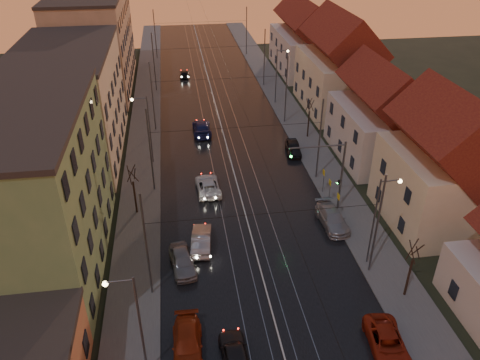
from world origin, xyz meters
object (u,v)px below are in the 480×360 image
parked_left_3 (182,261)px  street_lamp_2 (146,124)px  traffic_light_mast (332,168)px  street_lamp_0 (134,318)px  street_lamp_1 (379,214)px  driving_car_2 (208,185)px  parked_right_1 (332,218)px  street_lamp_3 (279,71)px  driving_car_3 (202,128)px  parked_left_2 (187,344)px  parked_right_0 (387,343)px  driving_car_1 (201,240)px  parked_right_2 (293,148)px  driving_car_0 (235,356)px  driving_car_4 (185,74)px

parked_left_3 → street_lamp_2: bearing=91.1°
street_lamp_2 → traffic_light_mast: 20.89m
street_lamp_0 → street_lamp_1: (18.21, 8.00, 0.00)m
driving_car_2 → parked_right_1: size_ratio=0.98×
street_lamp_2 → parked_left_3: size_ratio=1.81×
street_lamp_3 → driving_car_3: street_lamp_3 is taller
parked_left_2 → parked_right_0: bearing=-6.0°
street_lamp_0 → street_lamp_1: size_ratio=1.00×
driving_car_1 → driving_car_2: size_ratio=0.93×
street_lamp_2 → driving_car_3: (6.39, 7.09, -4.09)m
parked_left_3 → driving_car_2: bearing=67.2°
traffic_light_mast → driving_car_3: bearing=119.3°
driving_car_3 → street_lamp_2: bearing=47.9°
driving_car_3 → parked_right_2: size_ratio=1.31×
street_lamp_2 → driving_car_2: 10.10m
driving_car_2 → driving_car_0: bearing=87.0°
street_lamp_3 → parked_right_2: bearing=-95.6°
driving_car_2 → parked_right_1: bearing=142.3°
driving_car_0 → parked_right_2: 30.12m
driving_car_2 → driving_car_3: size_ratio=0.90×
driving_car_2 → parked_right_0: bearing=112.0°
street_lamp_0 → parked_right_2: 32.84m
street_lamp_1 → street_lamp_2: 27.05m
driving_car_3 → driving_car_4: (-1.20, 22.88, -0.18)m
parked_right_0 → parked_left_2: bearing=178.5°
parked_right_0 → street_lamp_1: bearing=81.3°
street_lamp_1 → driving_car_3: size_ratio=1.47×
parked_left_2 → parked_left_3: 8.30m
driving_car_1 → parked_right_2: bearing=-120.5°
street_lamp_2 → parked_right_0: (15.88, -28.56, -4.21)m
driving_car_0 → driving_car_3: (0.52, 35.22, 0.04)m
traffic_light_mast → street_lamp_0: bearing=-136.9°
driving_car_3 → parked_left_2: bearing=84.0°
driving_car_0 → parked_right_2: bearing=-113.2°
street_lamp_2 → street_lamp_3: size_ratio=1.00×
driving_car_2 → driving_car_4: (-0.77, 36.97, -0.07)m
traffic_light_mast → street_lamp_3: bearing=87.7°
street_lamp_2 → parked_right_2: 17.16m
driving_car_4 → parked_right_0: parked_right_0 is taller
traffic_light_mast → driving_car_0: traffic_light_mast is taller
street_lamp_3 → traffic_light_mast: street_lamp_3 is taller
driving_car_4 → parked_right_0: size_ratio=0.74×
street_lamp_3 → driving_car_1: 34.93m
driving_car_2 → parked_right_1: parked_right_1 is taller
street_lamp_2 → parked_right_1: size_ratio=1.58×
traffic_light_mast → parked_right_0: bearing=-94.2°
traffic_light_mast → street_lamp_2: bearing=144.9°
street_lamp_3 → driving_car_1: street_lamp_3 is taller
driving_car_1 → driving_car_3: (1.75, 23.01, 0.04)m
driving_car_4 → parked_left_3: bearing=92.3°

